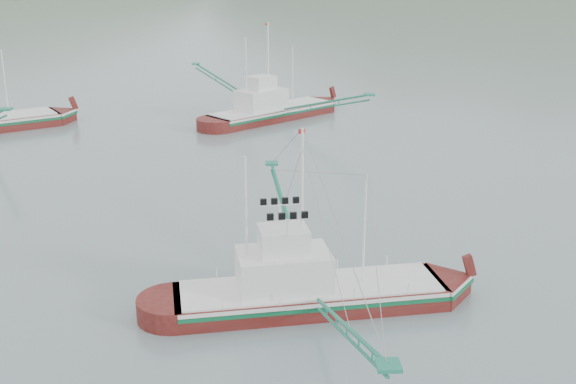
{
  "coord_description": "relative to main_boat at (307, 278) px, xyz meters",
  "views": [
    {
      "loc": [
        -1.67,
        -33.87,
        16.3
      ],
      "look_at": [
        0.0,
        6.0,
        3.2
      ],
      "focal_mm": 45.0,
      "sensor_mm": 36.0,
      "label": 1
    }
  ],
  "objects": [
    {
      "name": "main_boat",
      "position": [
        0.0,
        0.0,
        0.0
      ],
      "size": [
        13.48,
        23.66,
        9.63
      ],
      "rotation": [
        0.0,
        0.0,
        0.14
      ],
      "color": "#51100D",
      "rests_on": "ground"
    },
    {
      "name": "ground",
      "position": [
        -0.55,
        2.26,
        -1.55
      ],
      "size": [
        1200.0,
        1200.0,
        0.0
      ],
      "primitive_type": "plane",
      "color": "slate",
      "rests_on": "ground"
    },
    {
      "name": "bg_boat_far",
      "position": [
        -0.85,
        42.45,
        0.75
      ],
      "size": [
        21.06,
        22.93,
        10.75
      ],
      "rotation": [
        0.0,
        0.0,
        0.71
      ],
      "color": "#51100D",
      "rests_on": "ground"
    }
  ]
}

